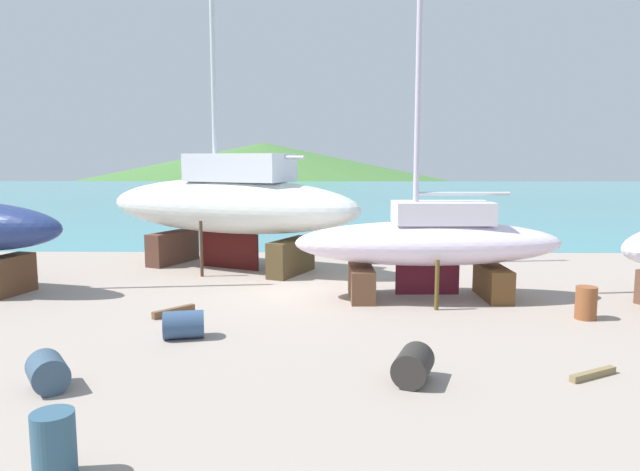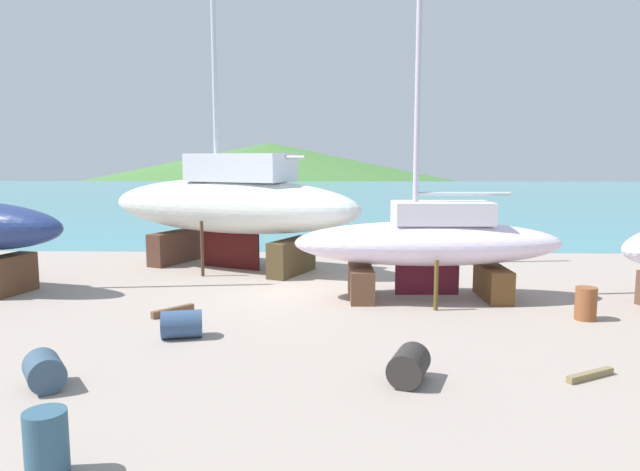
% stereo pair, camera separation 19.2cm
% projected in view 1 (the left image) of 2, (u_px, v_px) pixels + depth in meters
% --- Properties ---
extents(ground_plane, '(48.52, 48.52, 0.00)m').
position_uv_depth(ground_plane, '(306.00, 328.00, 14.89)').
color(ground_plane, '#A19286').
extents(sea_water, '(169.16, 83.10, 0.01)m').
position_uv_depth(sea_water, '(324.00, 195.00, 68.11)').
color(sea_water, teal).
rests_on(sea_water, ground).
extents(headland_hill, '(177.96, 177.96, 18.10)m').
position_uv_depth(headland_hill, '(264.00, 172.00, 185.37)').
color(headland_hill, '#457537').
rests_on(headland_hill, ground).
extents(sailboat_far_slipway, '(11.28, 7.42, 18.32)m').
position_uv_depth(sailboat_far_slipway, '(229.00, 204.00, 22.66)').
color(sailboat_far_slipway, brown).
rests_on(sailboat_far_slipway, ground).
extents(sailboat_small_center, '(8.15, 2.97, 11.28)m').
position_uv_depth(sailboat_small_center, '(429.00, 243.00, 17.89)').
color(sailboat_small_center, brown).
rests_on(sailboat_small_center, ground).
extents(barrel_rust_near, '(1.04, 1.08, 0.67)m').
position_uv_depth(barrel_rust_near, '(48.00, 372.00, 10.92)').
color(barrel_rust_near, '#354C64').
rests_on(barrel_rust_near, ground).
extents(barrel_tar_black, '(0.57, 0.57, 0.88)m').
position_uv_depth(barrel_tar_black, '(586.00, 303.00, 15.70)').
color(barrel_tar_black, brown).
rests_on(barrel_tar_black, ground).
extents(barrel_rust_far, '(0.95, 1.11, 0.67)m').
position_uv_depth(barrel_rust_far, '(413.00, 365.00, 11.26)').
color(barrel_rust_far, '#2B2825').
rests_on(barrel_rust_far, ground).
extents(barrel_blue_faded, '(1.06, 0.85, 0.66)m').
position_uv_depth(barrel_blue_faded, '(184.00, 325.00, 14.04)').
color(barrel_blue_faded, '#334D72').
rests_on(barrel_blue_faded, ground).
extents(barrel_tipped_right, '(0.78, 0.78, 0.92)m').
position_uv_depth(barrel_tipped_right, '(54.00, 446.00, 7.86)').
color(barrel_tipped_right, '#31556C').
rests_on(barrel_tipped_right, ground).
extents(timber_plank_near, '(1.12, 0.71, 0.14)m').
position_uv_depth(timber_plank_near, '(593.00, 374.00, 11.54)').
color(timber_plank_near, olive).
rests_on(timber_plank_near, ground).
extents(timber_plank_far, '(0.97, 1.06, 0.20)m').
position_uv_depth(timber_plank_far, '(174.00, 311.00, 16.13)').
color(timber_plank_far, brown).
rests_on(timber_plank_far, ground).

